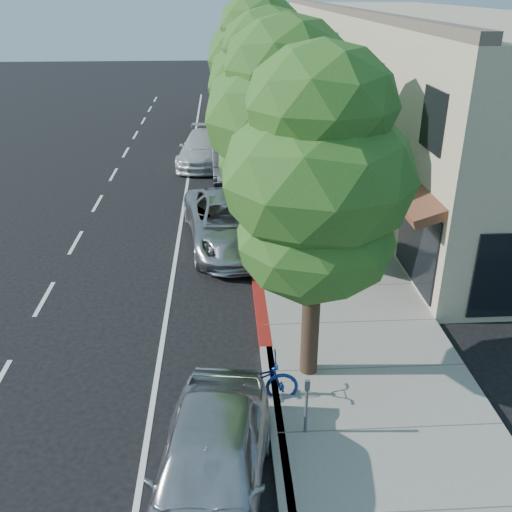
{
  "coord_description": "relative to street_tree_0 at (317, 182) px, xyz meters",
  "views": [
    {
      "loc": [
        -0.94,
        -12.66,
        8.18
      ],
      "look_at": [
        -0.09,
        1.67,
        1.35
      ],
      "focal_mm": 40.0,
      "sensor_mm": 36.0,
      "label": 1
    }
  ],
  "objects": [
    {
      "name": "silver_suv",
      "position": [
        -1.65,
        7.5,
        -3.83
      ],
      "size": [
        3.55,
        6.37,
        1.68
      ],
      "primitive_type": "imported",
      "rotation": [
        0.0,
        0.0,
        0.13
      ],
      "color": "#B6B5BA",
      "rests_on": "ground"
    },
    {
      "name": "street_tree_4",
      "position": [
        -0.0,
        24.0,
        0.23
      ],
      "size": [
        4.56,
        4.56,
        7.85
      ],
      "color": "black",
      "rests_on": "ground"
    },
    {
      "name": "dark_suv_far",
      "position": [
        -1.4,
        23.5,
        -3.91
      ],
      "size": [
        2.42,
        4.7,
        1.53
      ],
      "primitive_type": "imported",
      "rotation": [
        0.0,
        0.0,
        0.14
      ],
      "color": "black",
      "rests_on": "ground"
    },
    {
      "name": "curb",
      "position": [
        -0.9,
        10.0,
        -4.6
      ],
      "size": [
        0.3,
        56.0,
        0.15
      ],
      "primitive_type": "cube",
      "color": "#9E998E",
      "rests_on": "ground"
    },
    {
      "name": "street_tree_3",
      "position": [
        -0.0,
        18.0,
        0.2
      ],
      "size": [
        5.13,
        5.13,
        7.99
      ],
      "color": "black",
      "rests_on": "ground"
    },
    {
      "name": "curb_red_segment",
      "position": [
        -0.9,
        3.0,
        -4.6
      ],
      "size": [
        0.32,
        4.0,
        0.15
      ],
      "primitive_type": "cube",
      "color": "maroon",
      "rests_on": "ground"
    },
    {
      "name": "white_pickup",
      "position": [
        -2.84,
        17.66,
        -3.91
      ],
      "size": [
        2.7,
        5.49,
        1.54
      ],
      "primitive_type": "imported",
      "rotation": [
        0.0,
        0.0,
        -0.11
      ],
      "color": "silver",
      "rests_on": "ground"
    },
    {
      "name": "street_tree_5",
      "position": [
        -0.0,
        30.0,
        -0.31
      ],
      "size": [
        4.86,
        4.86,
        7.24
      ],
      "color": "black",
      "rests_on": "ground"
    },
    {
      "name": "near_car_a",
      "position": [
        -2.2,
        -3.5,
        -3.86
      ],
      "size": [
        2.55,
        4.99,
        1.63
      ],
      "primitive_type": "imported",
      "rotation": [
        0.0,
        0.0,
        -0.13
      ],
      "color": "#B9B9BE",
      "rests_on": "ground"
    },
    {
      "name": "street_tree_0",
      "position": [
        0.0,
        0.0,
        0.0
      ],
      "size": [
        3.92,
        3.92,
        7.37
      ],
      "color": "black",
      "rests_on": "ground"
    },
    {
      "name": "ground",
      "position": [
        -0.9,
        2.0,
        -4.68
      ],
      "size": [
        120.0,
        120.0,
        0.0
      ],
      "primitive_type": "plane",
      "color": "black",
      "rests_on": "ground"
    },
    {
      "name": "pedestrian",
      "position": [
        2.52,
        10.28,
        -3.69
      ],
      "size": [
        0.99,
        0.89,
        1.67
      ],
      "primitive_type": "imported",
      "rotation": [
        0.0,
        0.0,
        3.52
      ],
      "color": "black",
      "rests_on": "sidewalk"
    },
    {
      "name": "street_tree_2",
      "position": [
        -0.0,
        12.0,
        -0.07
      ],
      "size": [
        4.92,
        4.92,
        7.57
      ],
      "color": "black",
      "rests_on": "ground"
    },
    {
      "name": "bicycle",
      "position": [
        -1.39,
        -0.82,
        -4.13
      ],
      "size": [
        2.08,
        0.73,
        1.09
      ],
      "primitive_type": "imported",
      "rotation": [
        0.0,
        0.0,
        1.57
      ],
      "color": "navy",
      "rests_on": "ground"
    },
    {
      "name": "street_tree_1",
      "position": [
        -0.0,
        6.0,
        -0.05
      ],
      "size": [
        4.88,
        4.88,
        7.58
      ],
      "color": "black",
      "rests_on": "ground"
    },
    {
      "name": "storefront_building",
      "position": [
        8.7,
        20.0,
        -1.18
      ],
      "size": [
        10.0,
        36.0,
        7.0
      ],
      "primitive_type": "cube",
      "color": "beige",
      "rests_on": "ground"
    },
    {
      "name": "dark_sedan",
      "position": [
        -1.5,
        15.08,
        -3.89
      ],
      "size": [
        1.82,
        4.84,
        1.58
      ],
      "primitive_type": "imported",
      "rotation": [
        0.0,
        0.0,
        0.03
      ],
      "color": "black",
      "rests_on": "ground"
    },
    {
      "name": "sidewalk",
      "position": [
        1.4,
        10.0,
        -4.6
      ],
      "size": [
        4.6,
        56.0,
        0.15
      ],
      "primitive_type": "cube",
      "color": "gray",
      "rests_on": "ground"
    },
    {
      "name": "cyclist",
      "position": [
        -0.65,
        4.36,
        -3.86
      ],
      "size": [
        0.54,
        0.68,
        1.63
      ],
      "primitive_type": "imported",
      "rotation": [
        0.0,
        0.0,
        1.85
      ],
      "color": "beige",
      "rests_on": "ground"
    }
  ]
}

